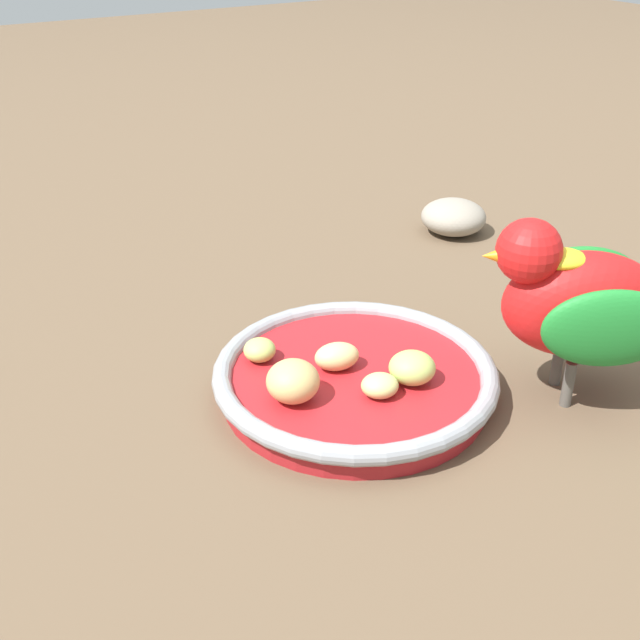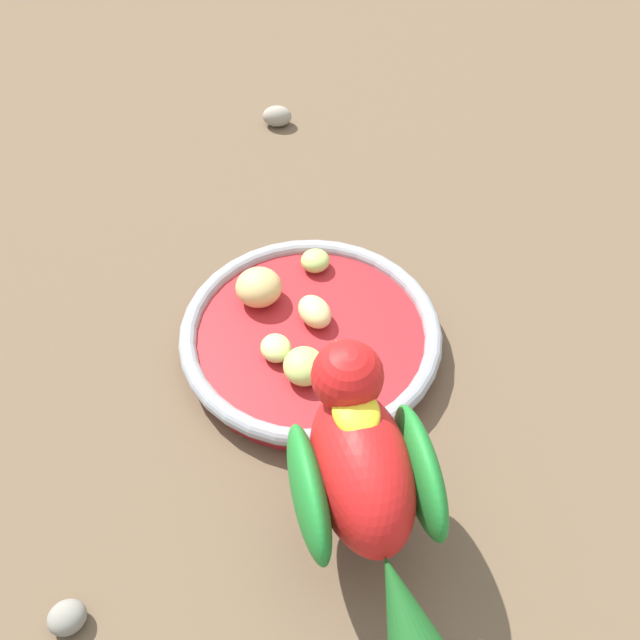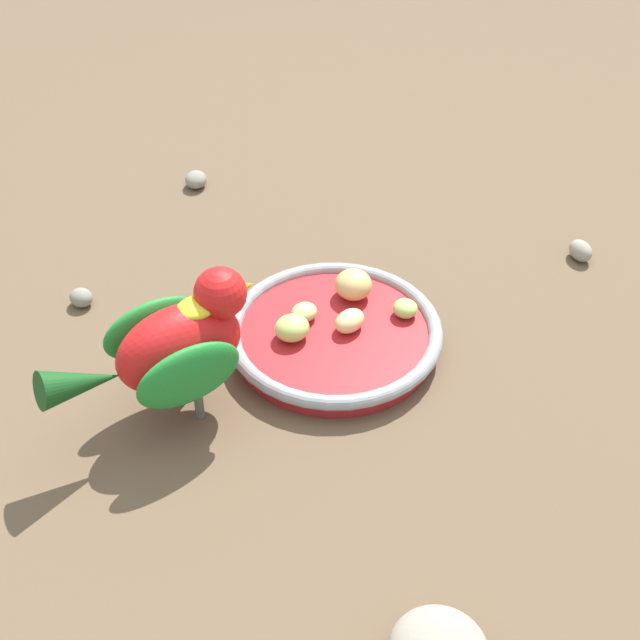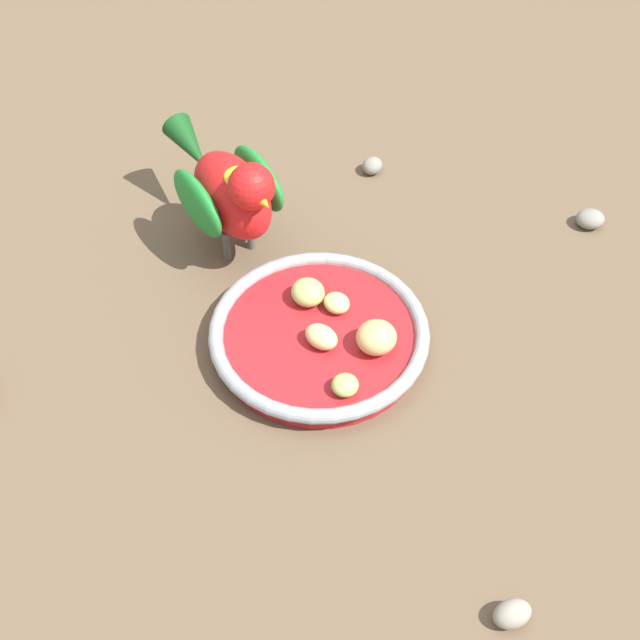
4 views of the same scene
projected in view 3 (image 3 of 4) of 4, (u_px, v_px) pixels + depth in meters
ground_plane at (339, 358)px, 0.85m from camera, size 4.00×4.00×0.00m
feeding_bowl at (334, 334)px, 0.86m from camera, size 0.22×0.22×0.03m
apple_piece_0 at (347, 320)px, 0.85m from camera, size 0.03×0.04×0.02m
apple_piece_1 at (405, 308)px, 0.86m from camera, size 0.03×0.03×0.02m
apple_piece_2 at (292, 328)px, 0.84m from camera, size 0.05×0.05×0.02m
apple_piece_3 at (353, 285)px, 0.88m from camera, size 0.05×0.05×0.03m
apple_piece_4 at (304, 312)px, 0.86m from camera, size 0.03×0.03×0.02m
parrot at (175, 345)px, 0.74m from camera, size 0.14×0.19×0.14m
pebble_0 at (196, 180)px, 1.09m from camera, size 0.04×0.04×0.02m
pebble_1 at (581, 251)px, 0.97m from camera, size 0.04×0.04×0.02m
pebble_2 at (81, 298)px, 0.91m from camera, size 0.03×0.03×0.02m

